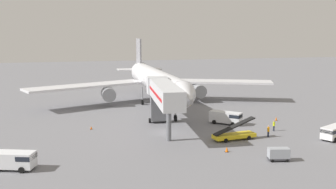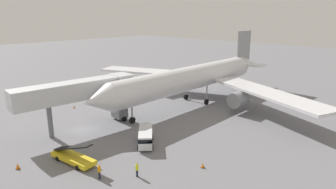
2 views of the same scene
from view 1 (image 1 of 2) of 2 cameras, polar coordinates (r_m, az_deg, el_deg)
ground_plane at (r=60.96m, az=-0.50°, el=-5.45°), size 300.00×300.00×0.00m
airplane_at_gate at (r=83.06m, az=-1.89°, el=2.01°), size 53.14×48.46×13.43m
jet_bridge at (r=60.59m, az=-0.70°, el=0.07°), size 4.89×18.64×7.69m
belt_loader_truck at (r=57.62m, az=9.44°, el=-5.66°), size 6.48×2.72×3.06m
service_van_near_center at (r=48.06m, az=-21.32°, el=-8.65°), size 5.51×3.59×2.01m
service_van_mid_center at (r=61.52m, az=22.59°, el=-4.96°), size 4.87×3.72×1.93m
service_van_far_left at (r=66.82m, az=8.35°, el=-3.21°), size 5.06×4.94×2.05m
baggage_cart_rear_right at (r=49.58m, az=15.54°, el=-8.17°), size 2.65×1.70×1.56m
ground_crew_worker_foreground at (r=59.92m, az=14.15°, el=-5.08°), size 0.45×0.45×1.73m
ground_crew_worker_midground at (r=63.77m, az=14.90°, el=-4.29°), size 0.35×0.35×1.68m
safety_cone_alpha at (r=63.92m, az=-10.93°, el=-4.68°), size 0.36×0.36×0.55m
safety_cone_bravo at (r=51.89m, az=8.41°, el=-7.74°), size 0.47×0.47×0.72m
safety_cone_charlie at (r=71.36m, az=15.21°, el=-3.37°), size 0.41×0.41×0.62m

